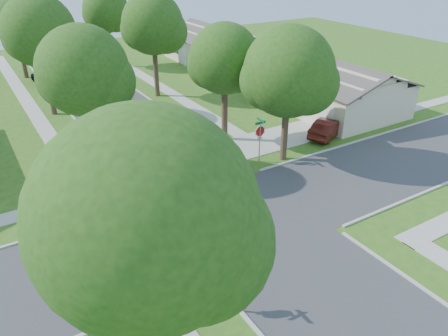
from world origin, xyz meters
name	(u,v)px	position (x,y,z in m)	size (l,w,h in m)	color
ground	(238,216)	(0.00, 0.00, 0.00)	(100.00, 100.00, 0.00)	#305918
road_ns	(238,216)	(0.00, 0.00, 0.00)	(7.00, 100.00, 0.02)	#333335
sidewalk_ne	(151,80)	(6.10, 26.00, 0.02)	(1.20, 40.00, 0.04)	#9E9B91
sidewalk_nw	(26,100)	(-6.10, 26.00, 0.02)	(1.20, 40.00, 0.04)	#9E9B91
driveway	(275,139)	(7.90, 7.10, 0.03)	(8.80, 3.60, 0.05)	#9E9B91
stop_sign_sw	(202,268)	(-4.70, -4.70, 2.03)	(1.05, 0.80, 2.98)	gray
stop_sign_ne	(260,133)	(4.70, 4.70, 2.03)	(1.05, 0.80, 2.98)	gray
tree_e_near	(225,62)	(4.75, 9.01, 5.64)	(4.97, 4.80, 8.28)	#38281C
tree_e_mid	(153,27)	(4.76, 21.01, 6.25)	(5.59, 5.40, 9.21)	#38281C
tree_e_far	(106,12)	(4.75, 34.01, 5.98)	(5.17, 5.00, 8.72)	#38281C
tree_w_near	(85,75)	(-4.64, 9.01, 6.12)	(5.38, 5.20, 8.97)	#38281C
tree_w_mid	(40,34)	(-4.64, 21.01, 6.49)	(5.80, 5.60, 9.56)	#38281C
tree_w_far	(16,24)	(-4.65, 34.01, 5.51)	(4.76, 4.60, 8.04)	#38281C
tree_sw_corner	(149,227)	(-7.44, -6.99, 6.26)	(6.21, 6.00, 9.55)	#38281C
tree_ne_corner	(289,76)	(6.36, 4.21, 5.59)	(5.80, 5.60, 8.66)	#38281C
house_ne_near	(323,88)	(15.99, 11.00, 1.52)	(8.42, 13.60, 4.23)	beige
house_ne_far	(217,50)	(15.99, 29.00, 1.52)	(8.42, 13.60, 4.23)	beige
car_driveway	(328,128)	(11.50, 5.50, 0.68)	(1.44, 4.14, 1.37)	#4F1410
car_curb_east	(76,59)	(1.20, 36.41, 0.71)	(1.69, 4.19, 1.43)	black
car_curb_west	(47,76)	(-3.20, 30.41, 0.75)	(2.10, 5.17, 1.50)	black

